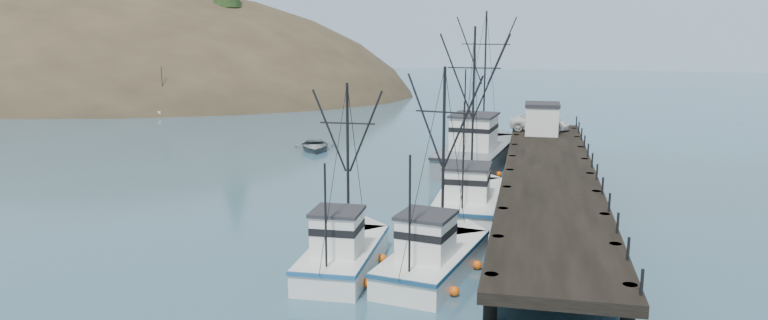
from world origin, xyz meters
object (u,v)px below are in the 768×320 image
at_px(pier, 549,176).
at_px(pickup_truck, 539,122).
at_px(motorboat, 315,150).
at_px(pier_shed, 542,119).
at_px(work_vessel, 479,151).
at_px(trawler_near, 436,257).
at_px(trawler_mid, 345,252).
at_px(trawler_far, 469,198).

relative_size(pier, pickup_truck, 8.19).
distance_m(pier, pickup_truck, 18.04).
bearing_deg(pier, motorboat, 145.72).
height_order(pier_shed, motorboat, pier_shed).
height_order(work_vessel, motorboat, work_vessel).
relative_size(trawler_near, work_vessel, 0.64).
bearing_deg(pier, trawler_near, -109.96).
bearing_deg(pickup_truck, motorboat, 98.25).
relative_size(pier, pier_shed, 13.75).
xyz_separation_m(trawler_near, pier_shed, (5.05, 30.74, 2.60)).
bearing_deg(pickup_truck, trawler_mid, 162.89).
bearing_deg(trawler_near, pier, 70.04).
bearing_deg(work_vessel, trawler_far, -87.86).
bearing_deg(pier_shed, motorboat, -176.66).
bearing_deg(pier_shed, pier, -88.39).
height_order(trawler_far, work_vessel, work_vessel).
distance_m(pier_shed, pickup_truck, 2.49).
bearing_deg(pickup_truck, pier, -179.65).
xyz_separation_m(trawler_mid, work_vessel, (4.37, 25.94, 0.41)).
bearing_deg(pickup_truck, pier_shed, -176.81).
bearing_deg(motorboat, trawler_far, -67.07).
relative_size(trawler_far, work_vessel, 0.76).
height_order(pickup_truck, motorboat, pickup_truck).
height_order(work_vessel, pier_shed, work_vessel).
distance_m(pier, motorboat, 25.63).
relative_size(pier, work_vessel, 2.81).
bearing_deg(motorboat, pier, -53.13).
relative_size(work_vessel, pickup_truck, 2.91).
bearing_deg(pier_shed, trawler_near, -99.33).
bearing_deg(pickup_truck, trawler_near, 169.98).
bearing_deg(motorboat, work_vessel, -32.99).
xyz_separation_m(pier, pickup_truck, (-0.64, 18.00, 1.06)).
relative_size(pickup_truck, motorboat, 0.99).
bearing_deg(pier, trawler_mid, -122.55).
height_order(pier, trawler_mid, trawler_mid).
xyz_separation_m(pier, trawler_mid, (-9.87, -15.47, -0.87)).
distance_m(trawler_mid, work_vessel, 26.31).
height_order(trawler_mid, pier_shed, trawler_mid).
height_order(trawler_far, pier_shed, trawler_far).
relative_size(trawler_near, trawler_mid, 1.09).
height_order(trawler_mid, work_vessel, work_vessel).
relative_size(trawler_near, pickup_truck, 1.88).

